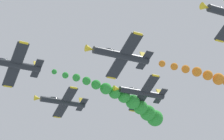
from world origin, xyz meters
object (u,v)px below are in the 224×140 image
airplane_right_inner (62,102)px  airplane_lead (12,64)px  airplane_left_inner (120,55)px  airplane_left_outer (141,93)px

airplane_right_inner → airplane_lead: bearing=133.2°
airplane_left_inner → airplane_lead: bearing=46.3°
airplane_left_inner → airplane_right_inner: bearing=-0.9°
airplane_left_outer → airplane_lead: bearing=91.1°
airplane_left_inner → airplane_left_outer: airplane_left_outer is taller
airplane_right_inner → airplane_left_outer: bearing=-138.7°
airplane_lead → airplane_left_inner: (-12.36, -12.92, -0.81)m
airplane_lead → airplane_right_inner: size_ratio=1.00×
airplane_lead → airplane_right_inner: bearing=-46.8°
airplane_lead → airplane_right_inner: airplane_lead is taller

